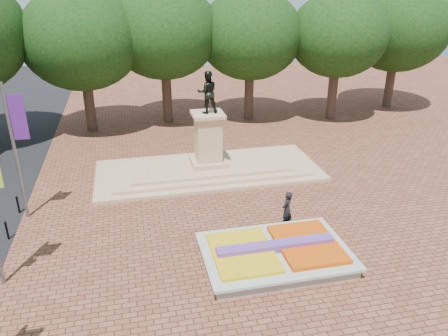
{
  "coord_description": "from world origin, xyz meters",
  "views": [
    {
      "loc": [
        -4.69,
        -16.97,
        11.29
      ],
      "look_at": [
        -0.03,
        3.46,
        2.2
      ],
      "focal_mm": 35.0,
      "sensor_mm": 36.0,
      "label": 1
    }
  ],
  "objects": [
    {
      "name": "tree_row_back",
      "position": [
        2.33,
        18.0,
        6.67
      ],
      "size": [
        44.8,
        8.8,
        10.43
      ],
      "color": "#36261D",
      "rests_on": "ground"
    },
    {
      "name": "pedestrian",
      "position": [
        2.47,
        0.61,
        0.95
      ],
      "size": [
        0.82,
        0.8,
        1.9
      ],
      "primitive_type": "imported",
      "rotation": [
        0.0,
        0.0,
        3.89
      ],
      "color": "black",
      "rests_on": "ground"
    },
    {
      "name": "flower_bed",
      "position": [
        1.03,
        -2.0,
        0.38
      ],
      "size": [
        6.3,
        4.3,
        0.91
      ],
      "color": "gray",
      "rests_on": "ground"
    },
    {
      "name": "ground",
      "position": [
        0.0,
        0.0,
        0.0
      ],
      "size": [
        90.0,
        90.0,
        0.0
      ],
      "primitive_type": "plane",
      "color": "brown",
      "rests_on": "ground"
    },
    {
      "name": "monument",
      "position": [
        0.0,
        8.0,
        0.88
      ],
      "size": [
        14.0,
        6.0,
        6.4
      ],
      "color": "tan",
      "rests_on": "ground"
    }
  ]
}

